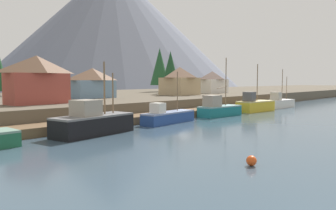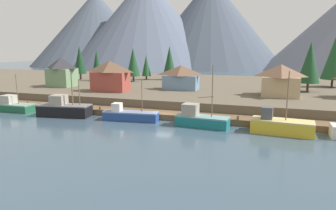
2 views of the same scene
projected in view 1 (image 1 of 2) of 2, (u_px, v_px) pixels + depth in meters
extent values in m
cube|color=#384C5B|center=(103.00, 113.00, 63.04)|extent=(400.00, 400.00, 1.00)
cube|color=brown|center=(174.00, 115.00, 50.75)|extent=(80.00, 4.00, 1.00)
cylinder|color=brown|center=(60.00, 127.00, 34.89)|extent=(0.36, 0.36, 1.60)
cylinder|color=brown|center=(119.00, 120.00, 40.73)|extent=(0.36, 0.36, 1.60)
cylinder|color=brown|center=(164.00, 115.00, 46.58)|extent=(0.36, 0.36, 1.60)
cylinder|color=brown|center=(199.00, 112.00, 52.43)|extent=(0.36, 0.36, 1.60)
cylinder|color=brown|center=(227.00, 108.00, 58.27)|extent=(0.36, 0.36, 1.60)
cylinder|color=brown|center=(249.00, 106.00, 64.12)|extent=(0.36, 0.36, 1.60)
cylinder|color=brown|center=(268.00, 104.00, 69.96)|extent=(0.36, 0.36, 1.60)
cylinder|color=brown|center=(284.00, 102.00, 75.81)|extent=(0.36, 0.36, 1.60)
cube|color=brown|center=(70.00, 101.00, 71.05)|extent=(400.00, 56.00, 2.50)
cone|color=slate|center=(112.00, 28.00, 206.71)|extent=(159.69, 159.69, 76.60)
cube|color=black|center=(94.00, 126.00, 34.92)|extent=(9.46, 4.44, 1.88)
cube|color=slate|center=(94.00, 116.00, 34.84)|extent=(9.46, 4.44, 0.20)
cube|color=gray|center=(86.00, 108.00, 33.94)|extent=(2.73, 2.73, 1.65)
cylinder|color=brown|center=(104.00, 88.00, 35.96)|extent=(0.19, 0.19, 5.67)
cylinder|color=brown|center=(113.00, 93.00, 37.06)|extent=(0.16, 0.16, 4.48)
cube|color=navy|center=(169.00, 118.00, 44.45)|extent=(9.29, 3.21, 1.33)
cube|color=#6C7DA2|center=(169.00, 112.00, 44.40)|extent=(9.29, 3.21, 0.20)
cube|color=silver|center=(158.00, 108.00, 42.46)|extent=(1.59, 1.78, 1.32)
cylinder|color=brown|center=(177.00, 91.00, 45.79)|extent=(0.12, 0.12, 5.41)
cube|color=#196B70|center=(220.00, 112.00, 53.15)|extent=(8.18, 3.37, 1.46)
cube|color=#679496|center=(220.00, 106.00, 53.09)|extent=(8.18, 3.37, 0.20)
cube|color=gray|center=(212.00, 101.00, 51.73)|extent=(2.44, 2.28, 1.75)
cylinder|color=brown|center=(226.00, 82.00, 53.77)|extent=(0.14, 0.14, 7.74)
cylinder|color=brown|center=(222.00, 88.00, 53.17)|extent=(2.51, 0.31, 0.44)
cube|color=gold|center=(256.00, 107.00, 61.28)|extent=(8.49, 3.77, 1.77)
cube|color=tan|center=(256.00, 101.00, 61.21)|extent=(8.49, 3.77, 0.20)
cube|color=#4C4C51|center=(249.00, 97.00, 59.76)|extent=(1.65, 2.02, 1.69)
cylinder|color=brown|center=(257.00, 82.00, 61.24)|extent=(0.15, 0.15, 6.78)
cube|color=silver|center=(279.00, 104.00, 69.37)|extent=(9.17, 3.09, 1.49)
cube|color=silver|center=(279.00, 100.00, 69.30)|extent=(9.17, 3.09, 0.20)
cube|color=#B2AD9E|center=(276.00, 96.00, 68.24)|extent=(1.52, 1.95, 1.66)
cylinder|color=brown|center=(282.00, 84.00, 70.01)|extent=(0.12, 0.12, 6.40)
cylinder|color=brown|center=(287.00, 88.00, 71.57)|extent=(0.11, 0.11, 4.88)
cylinder|color=brown|center=(279.00, 90.00, 69.20)|extent=(3.03, 0.17, 1.05)
cube|color=#9E4238|center=(37.00, 89.00, 45.33)|extent=(7.78, 4.04, 4.21)
pyramid|color=brown|center=(37.00, 64.00, 45.09)|extent=(8.17, 4.24, 2.40)
cube|color=tan|center=(180.00, 86.00, 73.93)|extent=(6.84, 6.55, 3.85)
pyramid|color=brown|center=(180.00, 72.00, 73.70)|extent=(7.18, 6.87, 2.36)
cube|color=#6689A8|center=(93.00, 89.00, 60.53)|extent=(7.73, 4.07, 3.26)
pyramid|color=brown|center=(93.00, 74.00, 60.33)|extent=(8.12, 4.27, 2.20)
cube|color=silver|center=(212.00, 86.00, 85.96)|extent=(7.92, 4.86, 3.54)
pyramid|color=#422D23|center=(212.00, 75.00, 85.75)|extent=(8.31, 5.10, 2.08)
cylinder|color=#4C3823|center=(160.00, 88.00, 95.86)|extent=(0.50, 0.50, 1.91)
cone|color=#1E4C28|center=(160.00, 67.00, 95.40)|extent=(5.52, 5.52, 10.66)
cylinder|color=#4C3823|center=(170.00, 89.00, 84.04)|extent=(0.50, 0.50, 1.92)
cone|color=#194223|center=(171.00, 68.00, 83.65)|extent=(4.51, 4.51, 8.71)
sphere|color=#E04C19|center=(251.00, 161.00, 22.14)|extent=(0.70, 0.70, 0.70)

